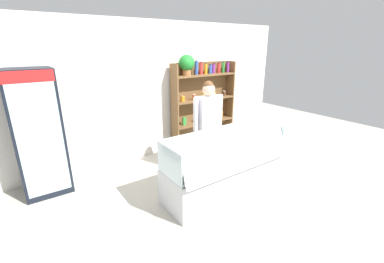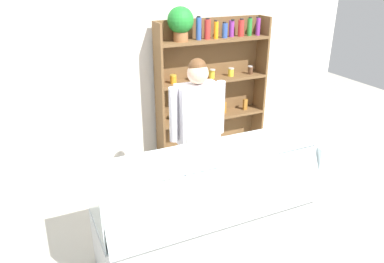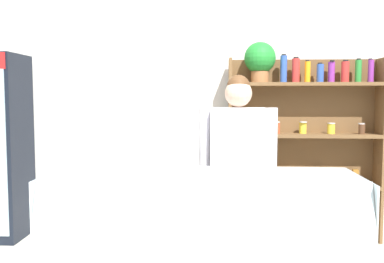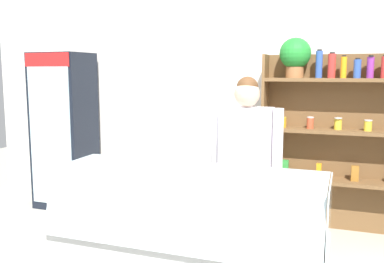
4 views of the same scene
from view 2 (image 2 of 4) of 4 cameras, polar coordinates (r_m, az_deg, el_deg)
ground_plane at (r=3.75m, az=-0.47°, el=-17.68°), size 12.00×12.00×0.00m
back_wall at (r=4.87m, az=-10.52°, el=9.95°), size 6.80×0.10×2.70m
shelving_unit at (r=5.06m, az=2.14°, el=9.14°), size 1.57×0.32×2.05m
deli_display_case at (r=3.56m, az=2.20°, el=-13.74°), size 1.98×0.72×1.01m
shop_clerk at (r=3.91m, az=0.87°, el=1.32°), size 0.62×0.25×1.67m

